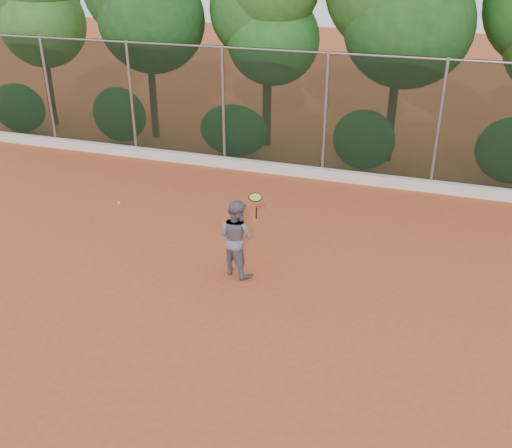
% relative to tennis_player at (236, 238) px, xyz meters
% --- Properties ---
extents(ground, '(80.00, 80.00, 0.00)m').
position_rel_tennis_player_xyz_m(ground, '(0.47, -1.18, -0.80)').
color(ground, '#BA522B').
rests_on(ground, ground).
extents(concrete_curb, '(24.00, 0.20, 0.30)m').
position_rel_tennis_player_xyz_m(concrete_curb, '(0.47, 5.64, -0.65)').
color(concrete_curb, silver).
rests_on(concrete_curb, ground).
extents(tennis_player, '(0.95, 0.86, 1.60)m').
position_rel_tennis_player_xyz_m(tennis_player, '(0.00, 0.00, 0.00)').
color(tennis_player, slate).
rests_on(tennis_player, ground).
extents(chainlink_fence, '(24.09, 0.09, 3.50)m').
position_rel_tennis_player_xyz_m(chainlink_fence, '(0.47, 5.82, 1.06)').
color(chainlink_fence, black).
rests_on(chainlink_fence, ground).
extents(foliage_backdrop, '(23.70, 3.63, 7.55)m').
position_rel_tennis_player_xyz_m(foliage_backdrop, '(-0.08, 7.80, 3.60)').
color(foliage_backdrop, '#462B1B').
rests_on(foliage_backdrop, ground).
extents(tennis_racket, '(0.35, 0.35, 0.53)m').
position_rel_tennis_player_xyz_m(tennis_racket, '(0.43, -0.10, 0.93)').
color(tennis_racket, black).
rests_on(tennis_racket, ground).
extents(tennis_ball_in_flight, '(0.07, 0.07, 0.07)m').
position_rel_tennis_player_xyz_m(tennis_ball_in_flight, '(-2.23, -0.54, 0.66)').
color(tennis_ball_in_flight, '#ABD02F').
rests_on(tennis_ball_in_flight, ground).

